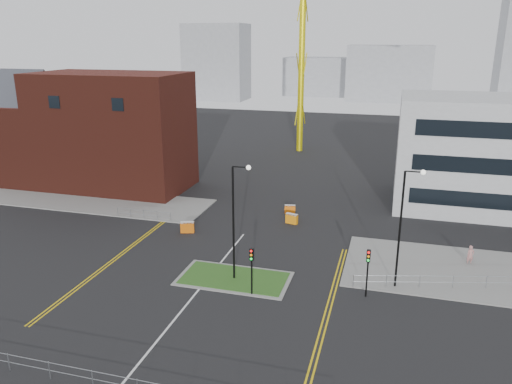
{
  "coord_description": "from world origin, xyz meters",
  "views": [
    {
      "loc": [
        13.09,
        -25.15,
        17.85
      ],
      "look_at": [
        1.81,
        14.9,
        5.0
      ],
      "focal_mm": 35.0,
      "sensor_mm": 36.0,
      "label": 1
    }
  ],
  "objects": [
    {
      "name": "skyline_a",
      "position": [
        -40.0,
        120.0,
        11.0
      ],
      "size": [
        18.0,
        12.0,
        22.0
      ],
      "primitive_type": "cube",
      "color": "gray",
      "rests_on": "ground"
    },
    {
      "name": "skyline_b",
      "position": [
        10.0,
        130.0,
        8.0
      ],
      "size": [
        24.0,
        12.0,
        16.0
      ],
      "primitive_type": "cube",
      "color": "gray",
      "rests_on": "ground"
    },
    {
      "name": "barrier_left",
      "position": [
        -5.34,
        16.0,
        0.59
      ],
      "size": [
        1.36,
        0.81,
        1.09
      ],
      "color": "#D25D0B",
      "rests_on": "ground"
    },
    {
      "name": "yellow_right_a",
      "position": [
        9.5,
        6.0,
        0.01
      ],
      "size": [
        0.12,
        20.0,
        0.01
      ],
      "primitive_type": "cube",
      "color": "gold",
      "rests_on": "ground"
    },
    {
      "name": "grass_island",
      "position": [
        2.0,
        8.0,
        0.06
      ],
      "size": [
        8.0,
        4.0,
        0.12
      ],
      "primitive_type": "cube",
      "color": "#234F1A",
      "rests_on": "ground"
    },
    {
      "name": "traffic_light_right",
      "position": [
        12.0,
        7.98,
        2.57
      ],
      "size": [
        0.28,
        0.33,
        3.65
      ],
      "color": "black",
      "rests_on": "ground"
    },
    {
      "name": "island_kerb",
      "position": [
        2.0,
        8.0,
        0.04
      ],
      "size": [
        8.6,
        4.6,
        0.08
      ],
      "primitive_type": "cube",
      "color": "slate",
      "rests_on": "ground"
    },
    {
      "name": "skyline_d",
      "position": [
        -8.0,
        140.0,
        6.0
      ],
      "size": [
        30.0,
        12.0,
        12.0
      ],
      "primitive_type": "cube",
      "color": "gray",
      "rests_on": "ground"
    },
    {
      "name": "yellow_right_b",
      "position": [
        9.8,
        6.0,
        0.01
      ],
      "size": [
        0.12,
        20.0,
        0.01
      ],
      "primitive_type": "cube",
      "color": "gold",
      "rests_on": "ground"
    },
    {
      "name": "pedestrian",
      "position": [
        19.86,
        15.72,
        0.83
      ],
      "size": [
        0.71,
        0.59,
        1.67
      ],
      "primitive_type": "imported",
      "rotation": [
        0.0,
        0.0,
        0.36
      ],
      "color": "tan",
      "rests_on": "ground"
    },
    {
      "name": "pavement_right",
      "position": [
        22.0,
        14.0,
        0.06
      ],
      "size": [
        24.0,
        10.0,
        0.12
      ],
      "primitive_type": "cube",
      "color": "slate",
      "rests_on": "ground"
    },
    {
      "name": "brick_building",
      "position": [
        -22.97,
        28.0,
        6.85
      ],
      "size": [
        24.2,
        10.07,
        14.24
      ],
      "color": "#4B1B12",
      "rests_on": "ground"
    },
    {
      "name": "railing_front",
      "position": [
        0.0,
        -6.0,
        0.78
      ],
      "size": [
        24.05,
        0.05,
        1.1
      ],
      "color": "gray",
      "rests_on": "ground"
    },
    {
      "name": "barrier_right",
      "position": [
        3.79,
        21.12,
        0.56
      ],
      "size": [
        1.29,
        0.71,
        1.03
      ],
      "color": "orange",
      "rests_on": "ground"
    },
    {
      "name": "railing_right",
      "position": [
        20.5,
        11.5,
        0.78
      ],
      "size": [
        19.05,
        5.05,
        1.1
      ],
      "color": "gray",
      "rests_on": "ground"
    },
    {
      "name": "centre_line",
      "position": [
        0.0,
        2.0,
        0.01
      ],
      "size": [
        0.15,
        30.0,
        0.01
      ],
      "primitive_type": "cube",
      "color": "silver",
      "rests_on": "ground"
    },
    {
      "name": "barrier_mid",
      "position": [
        3.0,
        24.0,
        0.51
      ],
      "size": [
        1.18,
        0.6,
        0.95
      ],
      "color": "orange",
      "rests_on": "ground"
    },
    {
      "name": "traffic_light_island",
      "position": [
        4.0,
        5.98,
        2.57
      ],
      "size": [
        0.28,
        0.33,
        3.65
      ],
      "color": "black",
      "rests_on": "ground"
    },
    {
      "name": "streetlamp_island",
      "position": [
        2.22,
        8.0,
        5.41
      ],
      "size": [
        1.46,
        0.36,
        9.18
      ],
      "color": "black",
      "rests_on": "ground"
    },
    {
      "name": "railing_left",
      "position": [
        -11.0,
        18.0,
        0.74
      ],
      "size": [
        6.05,
        0.05,
        1.1
      ],
      "color": "gray",
      "rests_on": "ground"
    },
    {
      "name": "ground",
      "position": [
        0.0,
        0.0,
        0.0
      ],
      "size": [
        200.0,
        200.0,
        0.0
      ],
      "primitive_type": "plane",
      "color": "black",
      "rests_on": "ground"
    },
    {
      "name": "yellow_left_a",
      "position": [
        -9.0,
        10.0,
        0.01
      ],
      "size": [
        0.12,
        24.0,
        0.01
      ],
      "primitive_type": "cube",
      "color": "gold",
      "rests_on": "ground"
    },
    {
      "name": "pavement_left",
      "position": [
        -20.0,
        22.0,
        0.06
      ],
      "size": [
        28.0,
        8.0,
        0.12
      ],
      "primitive_type": "cube",
      "color": "slate",
      "rests_on": "ground"
    },
    {
      "name": "streetlamp_right_near",
      "position": [
        14.22,
        10.0,
        5.41
      ],
      "size": [
        1.46,
        0.36,
        9.18
      ],
      "color": "black",
      "rests_on": "ground"
    },
    {
      "name": "yellow_left_b",
      "position": [
        -8.7,
        10.0,
        0.01
      ],
      "size": [
        0.12,
        24.0,
        0.01
      ],
      "primitive_type": "cube",
      "color": "gold",
      "rests_on": "ground"
    }
  ]
}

